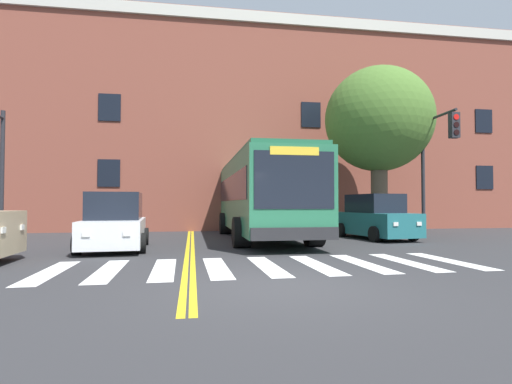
% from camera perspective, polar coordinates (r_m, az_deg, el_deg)
% --- Properties ---
extents(ground_plane, '(120.00, 120.00, 0.00)m').
position_cam_1_polar(ground_plane, '(7.20, 3.43, -13.31)').
color(ground_plane, '#303033').
extents(crosswalk, '(9.95, 3.32, 0.01)m').
position_cam_1_polar(crosswalk, '(9.43, 1.63, -10.50)').
color(crosswalk, white).
rests_on(crosswalk, ground).
extents(lane_line_yellow_inner, '(0.12, 36.00, 0.01)m').
position_cam_1_polar(lane_line_yellow_inner, '(23.20, -9.46, -5.23)').
color(lane_line_yellow_inner, gold).
rests_on(lane_line_yellow_inner, ground).
extents(lane_line_yellow_outer, '(0.12, 36.00, 0.01)m').
position_cam_1_polar(lane_line_yellow_outer, '(23.20, -9.06, -5.23)').
color(lane_line_yellow_outer, gold).
rests_on(lane_line_yellow_outer, ground).
extents(city_bus, '(3.07, 11.34, 3.33)m').
position_cam_1_polar(city_bus, '(16.79, 0.63, -0.38)').
color(city_bus, '#28704C').
rests_on(city_bus, ground).
extents(car_white_near_lane, '(2.22, 4.12, 1.80)m').
position_cam_1_polar(car_white_near_lane, '(13.47, -19.49, -4.25)').
color(car_white_near_lane, white).
rests_on(car_white_near_lane, ground).
extents(car_teal_far_lane, '(2.34, 4.31, 1.84)m').
position_cam_1_polar(car_teal_far_lane, '(17.31, 16.61, -3.60)').
color(car_teal_far_lane, '#236B70').
rests_on(car_teal_far_lane, ground).
extents(car_silver_behind_bus, '(2.20, 3.81, 1.87)m').
position_cam_1_polar(car_silver_behind_bus, '(24.88, -5.09, -3.05)').
color(car_silver_behind_bus, '#B7BABF').
rests_on(car_silver_behind_bus, ground).
extents(traffic_light_near_corner, '(0.38, 2.61, 5.45)m').
position_cam_1_polar(traffic_light_near_corner, '(18.61, 24.25, 5.28)').
color(traffic_light_near_corner, '#28282D').
rests_on(traffic_light_near_corner, ground).
extents(street_tree_curbside_large, '(5.13, 5.12, 7.84)m').
position_cam_1_polar(street_tree_curbside_large, '(19.80, 17.12, 9.74)').
color(street_tree_curbside_large, brown).
rests_on(street_tree_curbside_large, ground).
extents(building_facade, '(40.04, 7.73, 12.03)m').
position_cam_1_polar(building_facade, '(25.44, -6.46, 8.69)').
color(building_facade, brown).
rests_on(building_facade, ground).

